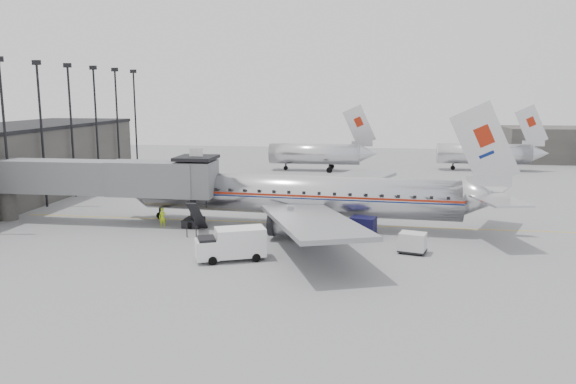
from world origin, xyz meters
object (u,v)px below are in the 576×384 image
object	(u,v)px
baggage_cart_white	(413,242)
ramp_worker	(162,217)
airliner	(305,195)
service_van	(231,244)
baggage_cart_navy	(363,226)

from	to	relation	value
baggage_cart_white	ramp_worker	size ratio (longest dim) A/B	1.34
airliner	ramp_worker	bearing A→B (deg)	-166.98
service_van	baggage_cart_navy	xyz separation A→B (m)	(9.34, 8.12, -0.34)
airliner	ramp_worker	world-z (taller)	airliner
baggage_cart_navy	baggage_cart_white	distance (m)	5.83
service_van	baggage_cart_white	size ratio (longest dim) A/B	2.28
airliner	baggage_cart_white	size ratio (longest dim) A/B	15.46
baggage_cart_white	ramp_worker	world-z (taller)	ramp_worker
baggage_cart_navy	ramp_worker	xyz separation A→B (m)	(-18.00, 1.00, -0.02)
service_van	baggage_cart_white	distance (m)	13.61
baggage_cart_white	service_van	bearing A→B (deg)	-148.88
baggage_cart_navy	baggage_cart_white	bearing A→B (deg)	-35.75
airliner	baggage_cart_navy	world-z (taller)	airliner
baggage_cart_white	baggage_cart_navy	bearing A→B (deg)	145.65
airliner	service_van	world-z (taller)	airliner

